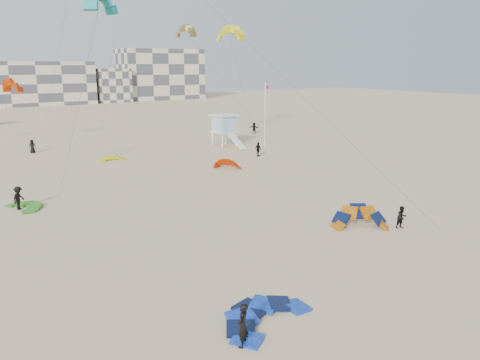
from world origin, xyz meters
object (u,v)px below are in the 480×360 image
kite_ground_orange (360,227)px  lifeguard_tower_near (224,130)px  kite_ground_blue (265,320)px  kitesurfer_main (243,325)px

kite_ground_orange → lifeguard_tower_near: (9.11, 34.23, 2.19)m
kite_ground_blue → kite_ground_orange: bearing=9.7°
kite_ground_blue → kite_ground_orange: size_ratio=1.13×
kite_ground_blue → lifeguard_tower_near: size_ratio=0.70×
kitesurfer_main → lifeguard_tower_near: size_ratio=0.30×
kitesurfer_main → kite_ground_blue: bearing=171.2°
kitesurfer_main → lifeguard_tower_near: (23.75, 41.83, 1.24)m
kite_ground_orange → lifeguard_tower_near: size_ratio=0.62×
kite_ground_blue → kite_ground_orange: (12.73, 6.48, 0.00)m
kite_ground_orange → kitesurfer_main: size_ratio=2.05×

